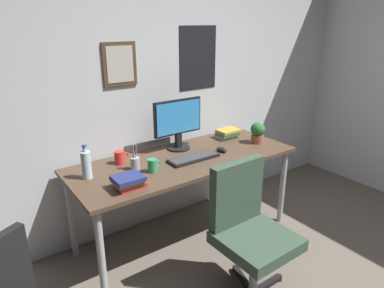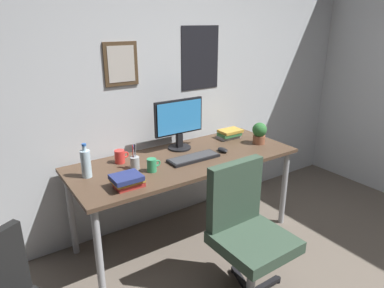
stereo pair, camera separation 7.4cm
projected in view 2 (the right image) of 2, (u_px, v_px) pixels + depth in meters
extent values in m
cube|color=silver|center=(173.00, 81.00, 3.08)|extent=(4.40, 0.08, 2.60)
cube|color=#4C3823|center=(121.00, 64.00, 2.72)|extent=(0.28, 0.02, 0.34)
cube|color=beige|center=(121.00, 64.00, 2.71)|extent=(0.22, 0.00, 0.28)
cube|color=black|center=(200.00, 58.00, 3.12)|extent=(0.40, 0.01, 0.56)
cube|color=#4C3828|center=(185.00, 160.00, 2.82)|extent=(1.87, 0.75, 0.03)
cylinder|color=#9EA0A5|center=(99.00, 256.00, 2.25)|extent=(0.05, 0.05, 0.72)
cylinder|color=#9EA0A5|center=(284.00, 188.00, 3.16)|extent=(0.05, 0.05, 0.72)
cylinder|color=#9EA0A5|center=(72.00, 214.00, 2.74)|extent=(0.05, 0.05, 0.72)
cylinder|color=#9EA0A5|center=(239.00, 165.00, 3.65)|extent=(0.05, 0.05, 0.72)
cube|color=#334738|center=(254.00, 242.00, 2.23)|extent=(0.47, 0.47, 0.08)
cube|color=#334738|center=(235.00, 193.00, 2.29)|extent=(0.42, 0.08, 0.45)
cylinder|color=#9EA0A5|center=(251.00, 274.00, 2.31)|extent=(0.06, 0.06, 0.42)
cube|color=black|center=(264.00, 286.00, 2.45)|extent=(0.28, 0.04, 0.03)
cylinder|color=black|center=(278.00, 280.00, 2.53)|extent=(0.04, 0.04, 0.04)
cube|color=black|center=(241.00, 280.00, 2.50)|extent=(0.12, 0.28, 0.03)
cylinder|color=black|center=(234.00, 270.00, 2.63)|extent=(0.04, 0.04, 0.04)
cylinder|color=black|center=(179.00, 148.00, 3.02)|extent=(0.20, 0.20, 0.01)
cube|color=black|center=(179.00, 140.00, 3.00)|extent=(0.05, 0.04, 0.12)
cube|color=black|center=(179.00, 117.00, 2.94)|extent=(0.46, 0.02, 0.30)
cube|color=#338CD8|center=(180.00, 117.00, 2.92)|extent=(0.43, 0.00, 0.27)
cube|color=black|center=(194.00, 158.00, 2.78)|extent=(0.43, 0.15, 0.02)
cube|color=#38383A|center=(194.00, 157.00, 2.78)|extent=(0.41, 0.13, 0.00)
ellipsoid|color=black|center=(223.00, 150.00, 2.94)|extent=(0.06, 0.11, 0.04)
cylinder|color=silver|center=(86.00, 164.00, 2.44)|extent=(0.07, 0.07, 0.20)
cylinder|color=silver|center=(84.00, 148.00, 2.40)|extent=(0.03, 0.03, 0.04)
cylinder|color=#2659B2|center=(84.00, 145.00, 2.40)|extent=(0.03, 0.03, 0.01)
cylinder|color=red|center=(120.00, 157.00, 2.71)|extent=(0.08, 0.08, 0.10)
torus|color=red|center=(126.00, 155.00, 2.73)|extent=(0.05, 0.01, 0.05)
cylinder|color=#2D8C59|center=(152.00, 165.00, 2.55)|extent=(0.07, 0.07, 0.10)
torus|color=#2D8C59|center=(157.00, 163.00, 2.57)|extent=(0.05, 0.01, 0.05)
cylinder|color=brown|center=(259.00, 139.00, 3.14)|extent=(0.11, 0.11, 0.07)
sphere|color=#2D6B33|center=(260.00, 130.00, 3.11)|extent=(0.13, 0.13, 0.13)
ellipsoid|color=#287A38|center=(255.00, 127.00, 3.11)|extent=(0.07, 0.08, 0.02)
ellipsoid|color=#287A38|center=(260.00, 127.00, 3.14)|extent=(0.07, 0.08, 0.02)
ellipsoid|color=#287A38|center=(260.00, 130.00, 3.07)|extent=(0.08, 0.07, 0.02)
cylinder|color=#9EA0A5|center=(135.00, 163.00, 2.60)|extent=(0.07, 0.07, 0.09)
cylinder|color=#263FBF|center=(134.00, 153.00, 2.58)|extent=(0.01, 0.01, 0.13)
cylinder|color=red|center=(133.00, 154.00, 2.57)|extent=(0.01, 0.01, 0.13)
cylinder|color=black|center=(135.00, 153.00, 2.58)|extent=(0.01, 0.01, 0.13)
cylinder|color=#9EA0A5|center=(135.00, 152.00, 2.57)|extent=(0.01, 0.03, 0.14)
cylinder|color=#9EA0A5|center=(133.00, 153.00, 2.57)|extent=(0.01, 0.02, 0.14)
cube|color=gray|center=(228.00, 137.00, 3.29)|extent=(0.21, 0.12, 0.03)
cube|color=#33723F|center=(229.00, 134.00, 3.27)|extent=(0.21, 0.13, 0.03)
cube|color=gold|center=(230.00, 131.00, 3.27)|extent=(0.21, 0.15, 0.03)
cube|color=#B22D28|center=(129.00, 185.00, 2.32)|extent=(0.19, 0.12, 0.03)
cube|color=gold|center=(127.00, 180.00, 2.32)|extent=(0.20, 0.16, 0.02)
cube|color=navy|center=(126.00, 178.00, 2.30)|extent=(0.20, 0.17, 0.03)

